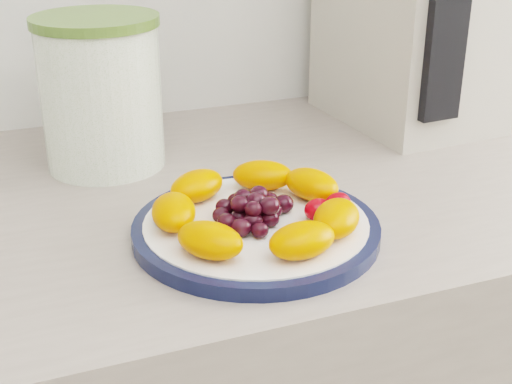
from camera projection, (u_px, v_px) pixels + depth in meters
name	position (u px, v px, depth m)	size (l,w,h in m)	color
plate_rim	(256.00, 229.00, 0.74)	(0.26, 0.26, 0.01)	#101837
plate_face	(256.00, 228.00, 0.74)	(0.23, 0.23, 0.02)	white
canister	(102.00, 98.00, 0.89)	(0.15, 0.15, 0.18)	#426A1A
canister_lid	(95.00, 20.00, 0.85)	(0.15, 0.15, 0.01)	#506D2C
appliance_body	(412.00, 10.00, 1.03)	(0.19, 0.26, 0.33)	#B7AFA1
appliance_panel	(447.00, 27.00, 0.90)	(0.06, 0.02, 0.24)	black
fruit_plate	(258.00, 207.00, 0.73)	(0.22, 0.22, 0.03)	#FF6200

